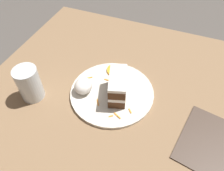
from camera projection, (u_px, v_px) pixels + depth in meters
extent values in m
plane|color=#4C4742|center=(116.00, 105.00, 0.75)|extent=(6.00, 6.00, 0.00)
cube|color=#846647|center=(116.00, 102.00, 0.74)|extent=(0.95, 0.95, 0.03)
cylinder|color=silver|center=(112.00, 92.00, 0.74)|extent=(0.28, 0.28, 0.01)
cube|color=#4C2D19|center=(117.00, 91.00, 0.72)|extent=(0.13, 0.09, 0.03)
cube|color=white|center=(117.00, 87.00, 0.70)|extent=(0.13, 0.09, 0.01)
cube|color=#4C2D19|center=(117.00, 82.00, 0.68)|extent=(0.13, 0.09, 0.03)
cube|color=white|center=(117.00, 78.00, 0.67)|extent=(0.13, 0.09, 0.01)
ellipsoid|color=white|center=(83.00, 86.00, 0.72)|extent=(0.07, 0.06, 0.05)
cylinder|color=orange|center=(116.00, 70.00, 0.80)|extent=(0.06, 0.06, 0.01)
cube|color=orange|center=(108.00, 80.00, 0.77)|extent=(0.00, 0.03, 0.00)
cube|color=orange|center=(111.00, 116.00, 0.67)|extent=(0.01, 0.01, 0.00)
cube|color=orange|center=(89.00, 78.00, 0.78)|extent=(0.02, 0.02, 0.00)
cube|color=orange|center=(130.00, 111.00, 0.68)|extent=(0.02, 0.02, 0.00)
cube|color=orange|center=(117.00, 116.00, 0.67)|extent=(0.02, 0.03, 0.00)
cube|color=orange|center=(98.00, 102.00, 0.71)|extent=(0.02, 0.02, 0.00)
cylinder|color=silver|center=(29.00, 84.00, 0.70)|extent=(0.07, 0.07, 0.12)
cylinder|color=silver|center=(33.00, 91.00, 0.73)|extent=(0.07, 0.07, 0.04)
cube|color=#423328|center=(208.00, 142.00, 0.62)|extent=(0.23, 0.19, 0.00)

